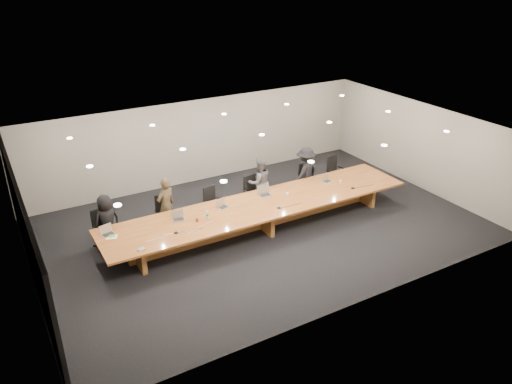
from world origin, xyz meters
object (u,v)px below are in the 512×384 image
laptop_c (223,204)px  amber_mug (197,220)px  conference_table (261,211)px  mic_left (176,232)px  chair_far_right (337,172)px  paper_cup_near (287,194)px  water_bottle (207,215)px  laptop_b (178,216)px  av_box (141,249)px  mic_right (353,188)px  laptop_d (265,191)px  chair_mid_left (214,203)px  chair_far_left (104,229)px  laptop_a (108,231)px  person_c (259,182)px  mic_center (279,208)px  chair_right (307,179)px  paper_cup_far (340,182)px  chair_left (164,213)px  laptop_e (328,178)px  person_a (107,221)px  chair_mid_right (254,192)px  person_b (166,205)px  person_d (305,172)px

laptop_c → amber_mug: 1.02m
conference_table → mic_left: size_ratio=69.52×
chair_far_right → paper_cup_near: chair_far_right is taller
laptop_c → water_bottle: (-0.65, -0.34, -0.01)m
laptop_b → amber_mug: bearing=-27.8°
laptop_b → av_box: bearing=-132.8°
laptop_c → mic_right: size_ratio=2.23×
laptop_d → chair_mid_left: bearing=153.2°
chair_far_left → mic_right: (6.96, -1.62, 0.23)m
laptop_d → laptop_c: bearing=-172.9°
mic_left → laptop_a: bearing=153.8°
person_c → amber_mug: 2.94m
water_bottle → mic_left: water_bottle is taller
mic_left → mic_center: size_ratio=1.03×
chair_right → laptop_c: size_ratio=3.29×
mic_left → mic_right: bearing=-1.1°
paper_cup_far → mic_right: bearing=-80.9°
chair_left → water_bottle: chair_left is taller
laptop_e → chair_far_right: bearing=20.5°
paper_cup_near → mic_left: paper_cup_near is taller
chair_far_right → laptop_c: (-4.58, -0.83, 0.31)m
chair_left → chair_far_right: chair_far_right is taller
mic_center → paper_cup_far: bearing=11.2°
person_a → mic_center: size_ratio=11.63×
mic_center → mic_right: bearing=0.1°
chair_mid_left → mic_left: 2.31m
chair_mid_right → person_a: (-4.41, -0.03, 0.21)m
person_b → av_box: (-1.29, -1.80, -0.05)m
chair_left → mic_right: 5.55m
chair_left → laptop_e: (4.90, -0.98, 0.36)m
laptop_d → person_a: bearing=173.4°
chair_mid_left → av_box: (-2.74, -1.83, 0.26)m
conference_table → mic_center: 0.59m
amber_mug → mic_center: size_ratio=0.75×
chair_far_left → chair_right: bearing=-10.3°
water_bottle → laptop_c: bearing=28.0°
laptop_a → laptop_d: bearing=-13.3°
laptop_c → mic_center: (1.30, -0.77, -0.11)m
chair_left → chair_right: 4.84m
conference_table → mic_center: size_ratio=71.64×
laptop_d → laptop_e: laptop_d is taller
laptop_b → paper_cup_far: (5.16, -0.22, -0.09)m
laptop_b → laptop_e: laptop_b is taller
amber_mug → paper_cup_near: bearing=2.6°
chair_far_right → person_d: person_d is taller
person_b → person_c: bearing=161.1°
person_c → mic_right: size_ratio=11.30×
conference_table → paper_cup_near: (0.91, 0.09, 0.28)m
conference_table → laptop_b: bearing=173.4°
person_d → av_box: 6.19m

